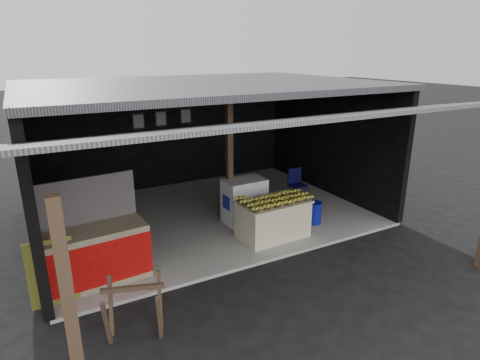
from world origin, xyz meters
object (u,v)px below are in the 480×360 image
neighbor_stall (95,252)px  water_barrel (314,213)px  banana_table (273,219)px  plastic_chair (296,182)px  white_crate (244,201)px  sawhorse (134,305)px

neighbor_stall → water_barrel: (4.55, 0.12, -0.28)m
neighbor_stall → banana_table: bearing=-4.4°
neighbor_stall → water_barrel: neighbor_stall is taller
neighbor_stall → plastic_chair: size_ratio=2.11×
white_crate → neighbor_stall: bearing=-165.7°
sawhorse → water_barrel: 4.67m
neighbor_stall → sawhorse: neighbor_stall is taller
plastic_chair → banana_table: bearing=-135.7°
banana_table → sawhorse: bearing=-155.1°
neighbor_stall → water_barrel: 4.56m
banana_table → plastic_chair: size_ratio=1.78×
banana_table → sawhorse: (-3.19, -1.61, 0.05)m
water_barrel → plastic_chair: bearing=69.2°
banana_table → neighbor_stall: (-3.40, 0.00, 0.12)m
neighbor_stall → sawhorse: 1.62m
water_barrel → sawhorse: bearing=-158.3°
banana_table → water_barrel: 1.16m
neighbor_stall → sawhorse: (0.21, -1.61, -0.07)m
sawhorse → plastic_chair: (4.87, 3.11, 0.03)m
banana_table → water_barrel: bearing=3.9°
white_crate → sawhorse: 3.96m
white_crate → water_barrel: bearing=-33.0°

